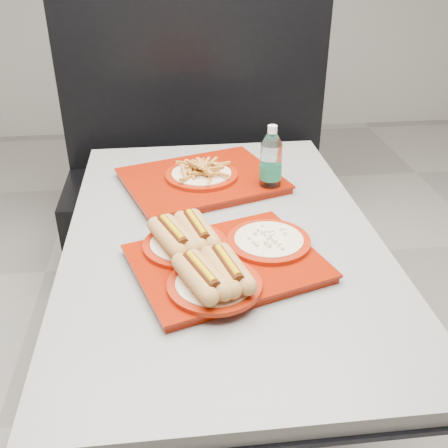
{
  "coord_description": "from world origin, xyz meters",
  "views": [
    {
      "loc": [
        -0.14,
        -1.32,
        1.54
      ],
      "look_at": [
        -0.0,
        -0.09,
        0.83
      ],
      "focal_mm": 42.0,
      "sensor_mm": 36.0,
      "label": 1
    }
  ],
  "objects": [
    {
      "name": "ground",
      "position": [
        0.0,
        0.0,
        0.0
      ],
      "size": [
        6.0,
        6.0,
        0.0
      ],
      "primitive_type": "plane",
      "color": "#9B968B",
      "rests_on": "ground"
    },
    {
      "name": "diner_table",
      "position": [
        0.0,
        0.0,
        0.58
      ],
      "size": [
        0.92,
        1.42,
        0.75
      ],
      "color": "black",
      "rests_on": "ground"
    },
    {
      "name": "booth_bench",
      "position": [
        0.0,
        1.09,
        0.4
      ],
      "size": [
        1.3,
        0.57,
        1.35
      ],
      "color": "black",
      "rests_on": "ground"
    },
    {
      "name": "tray_near",
      "position": [
        -0.03,
        -0.19,
        0.79
      ],
      "size": [
        0.56,
        0.49,
        0.1
      ],
      "rotation": [
        0.0,
        0.0,
        0.31
      ],
      "color": "maroon",
      "rests_on": "diner_table"
    },
    {
      "name": "tray_far",
      "position": [
        -0.04,
        0.33,
        0.78
      ],
      "size": [
        0.61,
        0.54,
        0.1
      ],
      "rotation": [
        0.0,
        0.0,
        0.32
      ],
      "color": "maroon",
      "rests_on": "diner_table"
    },
    {
      "name": "water_bottle",
      "position": [
        0.19,
        0.24,
        0.85
      ],
      "size": [
        0.07,
        0.07,
        0.23
      ],
      "rotation": [
        0.0,
        0.0,
        -0.42
      ],
      "color": "silver",
      "rests_on": "diner_table"
    }
  ]
}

